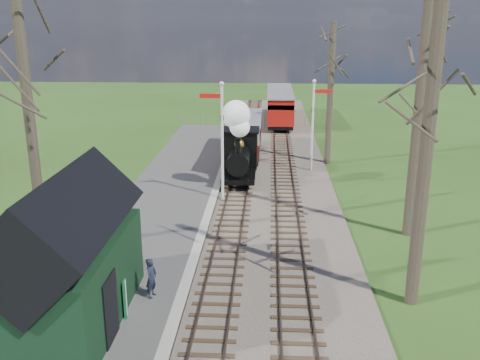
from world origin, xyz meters
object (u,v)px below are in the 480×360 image
(station_shed, at_px, (68,258))
(coach, at_px, (245,135))
(semaphore_far, at_px, (314,118))
(red_carriage_a, at_px, (280,110))
(person, at_px, (151,278))
(sign_board, at_px, (125,296))
(bench, at_px, (122,273))
(locomotive, at_px, (239,146))
(red_carriage_b, at_px, (279,101))
(semaphore_near, at_px, (221,133))

(station_shed, distance_m, coach, 21.69)
(semaphore_far, bearing_deg, station_shed, -115.72)
(red_carriage_a, distance_m, person, 30.43)
(red_carriage_a, xyz_separation_m, person, (-4.78, -30.04, -0.75))
(sign_board, distance_m, person, 1.24)
(bench, bearing_deg, sign_board, -72.31)
(red_carriage_a, relative_size, bench, 3.98)
(semaphore_far, bearing_deg, locomotive, -147.27)
(semaphore_far, bearing_deg, red_carriage_a, 97.43)
(red_carriage_b, bearing_deg, red_carriage_a, -90.00)
(locomotive, height_order, red_carriage_b, locomotive)
(semaphore_far, xyz_separation_m, person, (-6.55, -16.44, -2.46))
(red_carriage_b, bearing_deg, person, -97.66)
(station_shed, bearing_deg, semaphore_near, 73.62)
(coach, bearing_deg, locomotive, -90.11)
(semaphore_far, distance_m, locomotive, 5.33)
(locomotive, relative_size, red_carriage_b, 0.86)
(coach, bearing_deg, red_carriage_b, 80.68)
(station_shed, bearing_deg, red_carriage_a, 77.69)
(bench, bearing_deg, locomotive, 75.00)
(red_carriage_b, relative_size, sign_board, 4.83)
(station_shed, height_order, coach, station_shed)
(station_shed, relative_size, red_carriage_b, 1.11)
(locomotive, distance_m, red_carriage_b, 22.08)
(semaphore_far, height_order, red_carriage_a, semaphore_far)
(coach, xyz_separation_m, person, (-2.18, -19.69, -0.73))
(semaphore_near, xyz_separation_m, coach, (0.77, 9.25, -2.00))
(red_carriage_b, xyz_separation_m, sign_board, (-5.40, -36.60, -0.85))
(station_shed, distance_m, locomotive, 15.78)
(person, bearing_deg, sign_board, 163.25)
(person, bearing_deg, red_carriage_b, 5.81)
(station_shed, height_order, locomotive, locomotive)
(red_carriage_a, bearing_deg, sign_board, -99.84)
(locomotive, xyz_separation_m, coach, (0.01, 6.07, -0.60))
(station_shed, relative_size, bench, 4.42)
(semaphore_far, bearing_deg, bench, -116.63)
(person, bearing_deg, semaphore_near, 5.78)
(coach, relative_size, person, 5.62)
(person, bearing_deg, station_shed, 139.83)
(red_carriage_b, height_order, person, red_carriage_b)
(locomotive, bearing_deg, person, -99.03)
(person, bearing_deg, coach, 7.15)
(red_carriage_a, distance_m, bench, 29.78)
(red_carriage_a, bearing_deg, station_shed, -102.31)
(station_shed, bearing_deg, locomotive, 74.24)
(semaphore_far, height_order, sign_board, semaphore_far)
(semaphore_near, bearing_deg, red_carriage_b, 82.35)
(semaphore_far, height_order, person, semaphore_far)
(person, bearing_deg, locomotive, 4.43)
(station_shed, bearing_deg, red_carriage_b, 79.47)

